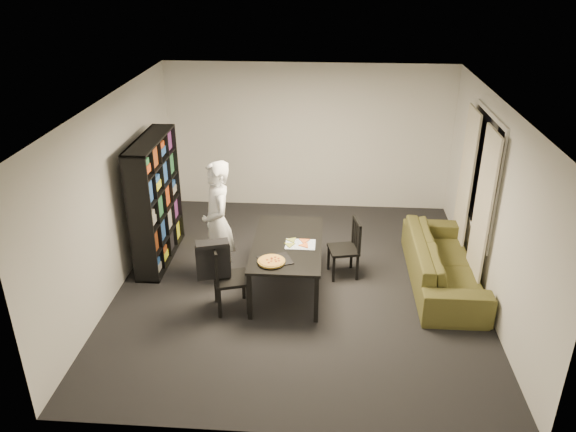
# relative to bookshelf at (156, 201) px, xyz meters

# --- Properties ---
(room) EXTENTS (5.01, 5.51, 2.61)m
(room) POSITION_rel_bookshelf_xyz_m (2.16, -0.60, 0.35)
(room) COLOR black
(room) RESTS_ON ground
(window_pane) EXTENTS (0.02, 1.40, 1.60)m
(window_pane) POSITION_rel_bookshelf_xyz_m (4.64, -0.00, 0.55)
(window_pane) COLOR black
(window_pane) RESTS_ON room
(window_frame) EXTENTS (0.03, 1.52, 1.72)m
(window_frame) POSITION_rel_bookshelf_xyz_m (4.64, -0.00, 0.55)
(window_frame) COLOR white
(window_frame) RESTS_ON room
(curtain_left) EXTENTS (0.03, 0.70, 2.25)m
(curtain_left) POSITION_rel_bookshelf_xyz_m (4.56, -0.52, 0.20)
(curtain_left) COLOR beige
(curtain_left) RESTS_ON room
(curtain_right) EXTENTS (0.03, 0.70, 2.25)m
(curtain_right) POSITION_rel_bookshelf_xyz_m (4.56, 0.52, 0.20)
(curtain_right) COLOR beige
(curtain_right) RESTS_ON room
(bookshelf) EXTENTS (0.35, 1.50, 1.90)m
(bookshelf) POSITION_rel_bookshelf_xyz_m (0.00, 0.00, 0.00)
(bookshelf) COLOR black
(bookshelf) RESTS_ON room
(dining_table) EXTENTS (0.93, 1.68, 0.70)m
(dining_table) POSITION_rel_bookshelf_xyz_m (1.99, -0.69, -0.31)
(dining_table) COLOR black
(dining_table) RESTS_ON room
(chair_left) EXTENTS (0.54, 0.54, 0.93)m
(chair_left) POSITION_rel_bookshelf_xyz_m (1.22, -1.28, -0.42)
(chair_left) COLOR black
(chair_left) RESTS_ON room
(chair_right) EXTENTS (0.48, 0.48, 0.86)m
(chair_right) POSITION_rel_bookshelf_xyz_m (2.85, -0.29, -0.46)
(chair_right) COLOR black
(chair_right) RESTS_ON room
(draped_jacket) EXTENTS (0.45, 0.30, 0.51)m
(draped_jacket) POSITION_rel_bookshelf_xyz_m (1.10, -1.32, -0.18)
(draped_jacket) COLOR black
(draped_jacket) RESTS_ON chair_left
(person) EXTENTS (0.64, 0.76, 1.78)m
(person) POSITION_rel_bookshelf_xyz_m (1.03, -0.56, -0.06)
(person) COLOR white
(person) RESTS_ON room
(baking_tray) EXTENTS (0.49, 0.45, 0.01)m
(baking_tray) POSITION_rel_bookshelf_xyz_m (1.87, -1.19, -0.24)
(baking_tray) COLOR black
(baking_tray) RESTS_ON dining_table
(pepperoni_pizza) EXTENTS (0.35, 0.35, 0.03)m
(pepperoni_pizza) POSITION_rel_bookshelf_xyz_m (1.83, -1.26, -0.22)
(pepperoni_pizza) COLOR olive
(pepperoni_pizza) RESTS_ON dining_table
(kitchen_towel) EXTENTS (0.40, 0.30, 0.01)m
(kitchen_towel) POSITION_rel_bookshelf_xyz_m (2.17, -0.74, -0.25)
(kitchen_towel) COLOR white
(kitchen_towel) RESTS_ON dining_table
(pizza_slices) EXTENTS (0.40, 0.35, 0.01)m
(pizza_slices) POSITION_rel_bookshelf_xyz_m (2.13, -0.71, -0.24)
(pizza_slices) COLOR gold
(pizza_slices) RESTS_ON dining_table
(sofa) EXTENTS (0.88, 2.26, 0.66)m
(sofa) POSITION_rel_bookshelf_xyz_m (4.17, -0.43, -0.62)
(sofa) COLOR #46441C
(sofa) RESTS_ON room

